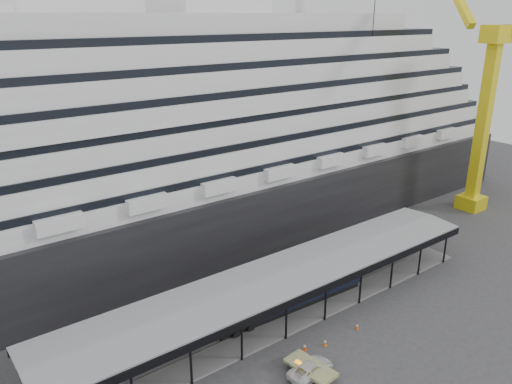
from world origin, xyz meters
The scene contains 9 objects.
ground centered at (0.00, 0.00, 0.00)m, with size 200.00×200.00×0.00m, color #343436.
cruise_ship centered at (0.05, 32.00, 18.35)m, with size 130.00×30.00×43.90m.
platform_canopy centered at (0.00, 5.00, 2.36)m, with size 56.00×9.18×5.30m.
crane_yellow centered at (47.06, 10.54, 19.96)m, with size 23.83×18.78×47.60m.
port_truck centered at (-4.72, -4.90, 0.69)m, with size 2.30×4.99×1.39m, color silver.
pullman_carriage centered at (1.21, 5.00, 2.51)m, with size 21.08×3.75×20.59m.
traffic_cone_left centered at (-2.59, -1.74, 0.38)m, with size 0.52×0.52×0.77m.
traffic_cone_mid centered at (-0.40, -2.49, 0.38)m, with size 0.47×0.47×0.77m.
traffic_cone_right centered at (4.52, -2.50, 0.34)m, with size 0.42×0.42×0.69m.
Camera 1 is at (-32.58, -33.04, 32.72)m, focal length 35.00 mm.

